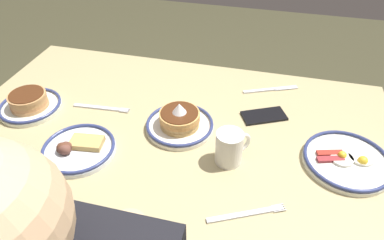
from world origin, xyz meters
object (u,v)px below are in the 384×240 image
object	(u,v)px
plate_far_side	(347,160)
coffee_mug	(230,147)
butter_knife	(270,89)
cell_phone	(264,116)
fork_far	(247,214)
plate_center_pancakes	(180,122)
fork_near	(102,108)
plate_near_main	(30,104)
plate_far_companion	(78,148)

from	to	relation	value
plate_far_side	coffee_mug	bearing A→B (deg)	11.71
plate_far_side	butter_knife	xyz separation A→B (m)	(0.24, -0.33, -0.01)
coffee_mug	cell_phone	world-z (taller)	coffee_mug
fork_far	butter_knife	world-z (taller)	same
plate_center_pancakes	fork_near	world-z (taller)	plate_center_pancakes
cell_phone	plate_near_main	bearing A→B (deg)	-14.93
plate_far_companion	cell_phone	size ratio (longest dim) A/B	1.49
plate_far_side	butter_knife	size ratio (longest dim) A/B	1.25
plate_near_main	fork_far	xyz separation A→B (m)	(-0.77, 0.25, -0.02)
plate_far_side	fork_near	xyz separation A→B (m)	(0.79, -0.07, -0.01)
plate_far_side	plate_near_main	bearing A→B (deg)	-0.45
plate_near_main	plate_far_side	distance (m)	1.03
plate_far_side	fork_near	bearing A→B (deg)	-5.07
cell_phone	fork_far	size ratio (longest dim) A/B	0.76
fork_far	plate_near_main	bearing A→B (deg)	-17.98
cell_phone	fork_far	distance (m)	0.40
plate_near_main	plate_far_companion	xyz separation A→B (m)	(-0.26, 0.15, -0.01)
plate_center_pancakes	fork_near	xyz separation A→B (m)	(0.29, -0.04, -0.02)
fork_near	butter_knife	size ratio (longest dim) A/B	1.02
plate_center_pancakes	plate_far_companion	world-z (taller)	plate_center_pancakes
plate_far_side	coffee_mug	xyz separation A→B (m)	(0.33, 0.07, 0.04)
coffee_mug	plate_far_side	bearing A→B (deg)	-168.29
plate_center_pancakes	fork_far	distance (m)	0.37
cell_phone	fork_near	distance (m)	0.55
plate_center_pancakes	plate_far_companion	xyz separation A→B (m)	(0.26, 0.18, -0.01)
plate_far_companion	plate_far_side	distance (m)	0.78
plate_far_side	cell_phone	world-z (taller)	plate_far_side
plate_center_pancakes	butter_knife	bearing A→B (deg)	-132.40
plate_far_companion	fork_near	bearing A→B (deg)	-82.68
plate_near_main	fork_near	bearing A→B (deg)	-165.06
plate_near_main	coffee_mug	xyz separation A→B (m)	(-0.70, 0.08, 0.03)
cell_phone	plate_far_side	bearing A→B (deg)	120.91
plate_far_side	butter_knife	distance (m)	0.40
plate_far_companion	plate_far_side	world-z (taller)	plate_far_companion
fork_near	fork_far	xyz separation A→B (m)	(-0.54, 0.31, -0.00)
cell_phone	fork_near	xyz separation A→B (m)	(0.55, 0.09, -0.00)
cell_phone	butter_knife	size ratio (longest dim) A/B	0.73
plate_far_companion	butter_knife	xyz separation A→B (m)	(-0.53, -0.47, -0.01)
plate_far_side	fork_near	world-z (taller)	plate_far_side
plate_far_companion	plate_far_side	size ratio (longest dim) A/B	0.87
plate_center_pancakes	plate_far_side	xyz separation A→B (m)	(-0.50, 0.03, -0.01)
plate_far_companion	butter_knife	bearing A→B (deg)	-138.34
plate_far_side	plate_far_companion	bearing A→B (deg)	10.62
plate_center_pancakes	cell_phone	xyz separation A→B (m)	(-0.26, -0.13, -0.02)
fork_far	butter_knife	xyz separation A→B (m)	(-0.02, -0.57, -0.00)
plate_far_companion	fork_near	size ratio (longest dim) A/B	1.07
plate_near_main	plate_far_companion	size ratio (longest dim) A/B	0.96
plate_far_companion	plate_far_side	xyz separation A→B (m)	(-0.77, -0.14, -0.00)
coffee_mug	fork_far	distance (m)	0.20
plate_center_pancakes	cell_phone	distance (m)	0.29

